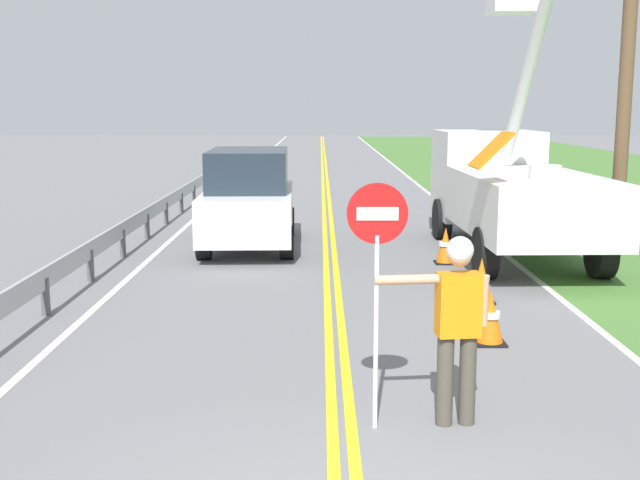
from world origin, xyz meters
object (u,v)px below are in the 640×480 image
object	(u,v)px
oncoming_suv_nearest	(250,198)
traffic_cone_mid	(482,281)
utility_bucket_truck	(509,184)
traffic_cone_tail	(446,246)
utility_pole_near	(630,21)
flagger_worker	(457,318)
stop_sign_paddle	(377,251)
traffic_cone_lead	(491,318)

from	to	relation	value
oncoming_suv_nearest	traffic_cone_mid	bearing A→B (deg)	-50.70
utility_bucket_truck	traffic_cone_tail	world-z (taller)	utility_bucket_truck
traffic_cone_tail	utility_pole_near	bearing A→B (deg)	14.37
flagger_worker	stop_sign_paddle	bearing A→B (deg)	-173.79
oncoming_suv_nearest	stop_sign_paddle	bearing A→B (deg)	-78.20
oncoming_suv_nearest	traffic_cone_lead	bearing A→B (deg)	-62.48
traffic_cone_mid	stop_sign_paddle	bearing A→B (deg)	-112.12
flagger_worker	utility_bucket_truck	world-z (taller)	utility_bucket_truck
utility_bucket_truck	traffic_cone_tail	bearing A→B (deg)	-140.68
flagger_worker	traffic_cone_mid	bearing A→B (deg)	75.75
utility_bucket_truck	traffic_cone_tail	distance (m)	2.16
traffic_cone_lead	traffic_cone_tail	distance (m)	5.27
stop_sign_paddle	traffic_cone_lead	xyz separation A→B (m)	(1.66, 2.69, -1.37)
traffic_cone_tail	traffic_cone_mid	bearing A→B (deg)	-88.61
utility_bucket_truck	utility_pole_near	world-z (taller)	utility_pole_near
flagger_worker	traffic_cone_lead	size ratio (longest dim) A/B	2.61
utility_bucket_truck	traffic_cone_tail	xyz separation A→B (m)	(-1.44, -1.18, -1.08)
utility_bucket_truck	oncoming_suv_nearest	xyz separation A→B (m)	(-5.40, 0.66, -0.36)
utility_bucket_truck	utility_pole_near	distance (m)	3.92
flagger_worker	oncoming_suv_nearest	world-z (taller)	oncoming_suv_nearest
utility_bucket_truck	traffic_cone_lead	size ratio (longest dim) A/B	9.80
flagger_worker	traffic_cone_lead	world-z (taller)	flagger_worker
stop_sign_paddle	traffic_cone_mid	distance (m)	5.44
stop_sign_paddle	traffic_cone_mid	bearing A→B (deg)	67.88
traffic_cone_lead	traffic_cone_tail	bearing A→B (deg)	87.26
flagger_worker	traffic_cone_lead	bearing A→B (deg)	71.15
utility_bucket_truck	oncoming_suv_nearest	distance (m)	5.45
stop_sign_paddle	utility_bucket_truck	world-z (taller)	utility_bucket_truck
stop_sign_paddle	traffic_cone_lead	bearing A→B (deg)	58.41
traffic_cone_lead	traffic_cone_mid	xyz separation A→B (m)	(0.33, 2.18, 0.00)
flagger_worker	utility_pole_near	size ratio (longest dim) A/B	0.20
utility_pole_near	traffic_cone_tail	size ratio (longest dim) A/B	12.79
utility_bucket_truck	traffic_cone_tail	size ratio (longest dim) A/B	9.80
utility_pole_near	traffic_cone_tail	world-z (taller)	utility_pole_near
traffic_cone_lead	stop_sign_paddle	bearing A→B (deg)	-121.59
traffic_cone_tail	flagger_worker	bearing A→B (deg)	-98.25
utility_pole_near	traffic_cone_lead	world-z (taller)	utility_pole_near
stop_sign_paddle	oncoming_suv_nearest	distance (m)	10.03
flagger_worker	stop_sign_paddle	size ratio (longest dim) A/B	0.78
oncoming_suv_nearest	traffic_cone_mid	xyz separation A→B (m)	(4.03, -4.92, -0.72)
oncoming_suv_nearest	traffic_cone_mid	distance (m)	6.40
utility_pole_near	traffic_cone_lead	bearing A→B (deg)	-122.14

